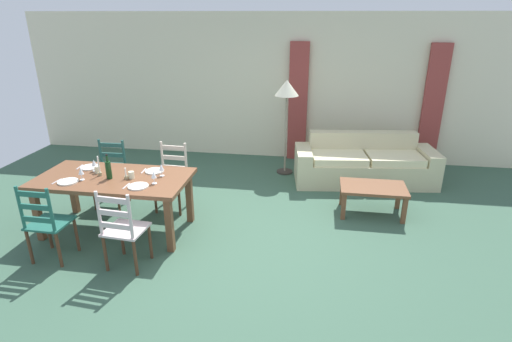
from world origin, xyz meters
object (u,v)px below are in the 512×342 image
object	(u,v)px
dining_chair_far_left	(111,174)
coffee_cup_primary	(131,175)
wine_glass_far_right	(161,168)
coffee_cup_secondary	(97,170)
wine_bottle	(108,169)
dining_chair_far_right	(172,177)
dining_table	(114,183)
dining_chair_near_right	(123,229)
couch	(364,165)
wine_glass_far_left	(94,163)
wine_glass_near_right	(154,175)
standing_lamp	(287,94)
dining_chair_near_left	(46,223)
wine_glass_near_left	(81,171)
coffee_table	(373,190)

from	to	relation	value
dining_chair_far_left	coffee_cup_primary	bearing A→B (deg)	-46.48
wine_glass_far_right	coffee_cup_secondary	size ratio (longest dim) A/B	1.79
wine_bottle	coffee_cup_primary	distance (m)	0.28
dining_chair_far_right	wine_glass_far_right	xyz separation A→B (m)	(0.11, -0.62, 0.38)
dining_table	dining_chair_near_right	bearing A→B (deg)	-58.19
coffee_cup_secondary	couch	size ratio (longest dim) A/B	0.04
wine_glass_far_left	wine_glass_far_right	xyz separation A→B (m)	(0.92, -0.02, 0.00)
coffee_cup_primary	wine_glass_near_right	bearing A→B (deg)	-18.65
standing_lamp	couch	bearing A→B (deg)	-7.85
coffee_cup_secondary	dining_chair_near_right	bearing A→B (deg)	-49.89
dining_chair_far_left	couch	distance (m)	4.03
dining_chair_near_left	coffee_cup_secondary	bearing A→B (deg)	78.54
dining_chair_far_left	wine_bottle	world-z (taller)	wine_bottle
wine_glass_near_left	coffee_cup_secondary	xyz separation A→B (m)	(0.07, 0.25, -0.07)
coffee_cup_primary	dining_chair_far_right	bearing A→B (deg)	73.13
wine_glass_far_left	couch	xyz separation A→B (m)	(3.62, 2.06, -0.57)
dining_chair_near_left	coffee_table	distance (m)	4.14
dining_chair_far_right	wine_glass_near_left	xyz separation A→B (m)	(-0.81, -0.90, 0.38)
dining_chair_far_right	coffee_cup_secondary	world-z (taller)	dining_chair_far_right
dining_chair_near_left	coffee_table	xyz separation A→B (m)	(3.74, 1.77, -0.12)
dining_table	standing_lamp	distance (m)	3.18
wine_glass_far_left	coffee_table	size ratio (longest dim) A/B	0.18
wine_glass_near_left	wine_glass_far_right	bearing A→B (deg)	16.76
coffee_cup_primary	coffee_cup_secondary	bearing A→B (deg)	168.12
dining_chair_near_left	wine_bottle	distance (m)	0.92
dining_chair_near_right	coffee_table	xyz separation A→B (m)	(2.83, 1.77, -0.12)
wine_glass_far_left	coffee_cup_secondary	size ratio (longest dim) A/B	1.79
dining_chair_far_right	coffee_cup_secondary	size ratio (longest dim) A/B	10.67
wine_glass_far_right	wine_glass_near_right	bearing A→B (deg)	-89.81
coffee_table	standing_lamp	xyz separation A→B (m)	(-1.36, 1.40, 1.06)
wine_bottle	wine_glass_far_left	size ratio (longest dim) A/B	1.96
wine_glass_far_right	standing_lamp	distance (m)	2.70
dining_chair_near_right	wine_glass_near_right	xyz separation A→B (m)	(0.12, 0.65, 0.38)
dining_chair_near_left	wine_glass_near_left	bearing A→B (deg)	80.06
dining_chair_far_right	dining_table	bearing A→B (deg)	-123.03
wine_bottle	coffee_table	bearing A→B (deg)	17.46
dining_chair_near_left	dining_chair_far_left	size ratio (longest dim) A/B	1.00
dining_chair_near_right	standing_lamp	bearing A→B (deg)	65.00
wine_glass_near_left	wine_glass_near_right	bearing A→B (deg)	1.67
dining_chair_near_right	couch	distance (m)	4.11
dining_table	dining_chair_near_left	size ratio (longest dim) A/B	1.98
dining_chair_near_left	wine_glass_far_left	distance (m)	1.00
wine_glass_near_right	dining_chair_near_right	bearing A→B (deg)	-100.41
wine_bottle	wine_glass_near_left	xyz separation A→B (m)	(-0.31, -0.10, -0.01)
dining_chair_near_left	wine_glass_far_right	size ratio (longest dim) A/B	5.96
wine_glass_far_left	coffee_cup_secondary	xyz separation A→B (m)	(0.06, -0.05, -0.07)
dining_chair_far_left	coffee_cup_secondary	bearing A→B (deg)	-73.50
wine_glass_far_left	standing_lamp	xyz separation A→B (m)	(2.28, 2.25, 0.55)
wine_bottle	standing_lamp	size ratio (longest dim) A/B	0.19
dining_chair_far_left	coffee_cup_primary	world-z (taller)	dining_chair_far_left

